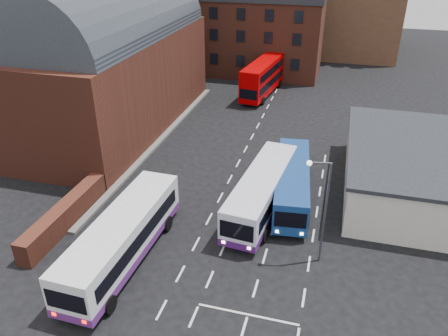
% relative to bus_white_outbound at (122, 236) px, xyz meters
% --- Properties ---
extents(ground, '(180.00, 180.00, 0.00)m').
position_rel_bus_white_outbound_xyz_m(ground, '(4.09, 0.45, -2.01)').
color(ground, black).
extents(railway_station, '(12.00, 28.00, 16.00)m').
position_rel_bus_white_outbound_xyz_m(railway_station, '(-11.41, 21.45, 5.63)').
color(railway_station, '#602B1E').
rests_on(railway_station, ground).
extents(forecourt_wall, '(1.20, 10.00, 1.80)m').
position_rel_bus_white_outbound_xyz_m(forecourt_wall, '(-6.11, 2.45, -1.11)').
color(forecourt_wall, '#602B1E').
rests_on(forecourt_wall, ground).
extents(cream_building, '(10.40, 16.40, 4.25)m').
position_rel_bus_white_outbound_xyz_m(cream_building, '(19.09, 14.45, 0.15)').
color(cream_building, beige).
rests_on(cream_building, ground).
extents(brick_terrace, '(22.00, 10.00, 11.00)m').
position_rel_bus_white_outbound_xyz_m(brick_terrace, '(-1.91, 46.45, 3.49)').
color(brick_terrace, brown).
rests_on(brick_terrace, ground).
extents(castle_keep, '(22.00, 22.00, 12.00)m').
position_rel_bus_white_outbound_xyz_m(castle_keep, '(10.09, 66.45, 3.99)').
color(castle_keep, brown).
rests_on(castle_keep, ground).
extents(bus_white_outbound, '(3.43, 12.54, 3.40)m').
position_rel_bus_white_outbound_xyz_m(bus_white_outbound, '(0.00, 0.00, 0.00)').
color(bus_white_outbound, white).
rests_on(bus_white_outbound, ground).
extents(bus_white_inbound, '(3.90, 12.14, 3.25)m').
position_rel_bus_white_outbound_xyz_m(bus_white_inbound, '(7.74, 8.34, -0.09)').
color(bus_white_inbound, silver).
rests_on(bus_white_inbound, ground).
extents(bus_blue, '(3.76, 11.43, 3.06)m').
position_rel_bus_white_outbound_xyz_m(bus_blue, '(9.84, 10.39, -0.20)').
color(bus_blue, navy).
rests_on(bus_blue, ground).
extents(bus_red_double, '(3.99, 11.62, 4.55)m').
position_rel_bus_white_outbound_xyz_m(bus_red_double, '(2.49, 35.94, 0.41)').
color(bus_red_double, '#B90002').
rests_on(bus_red_double, ground).
extents(street_lamp, '(1.53, 0.48, 7.59)m').
position_rel_bus_white_outbound_xyz_m(street_lamp, '(12.43, 3.32, 2.57)').
color(street_lamp, '#44484E').
rests_on(street_lamp, ground).
extents(pedestrian_red, '(0.65, 0.60, 1.48)m').
position_rel_bus_white_outbound_xyz_m(pedestrian_red, '(-0.72, -3.05, -1.27)').
color(pedestrian_red, '#991B0A').
rests_on(pedestrian_red, ground).
extents(pedestrian_beige, '(1.10, 1.05, 1.79)m').
position_rel_bus_white_outbound_xyz_m(pedestrian_beige, '(-2.46, -1.36, -1.11)').
color(pedestrian_beige, tan).
rests_on(pedestrian_beige, ground).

